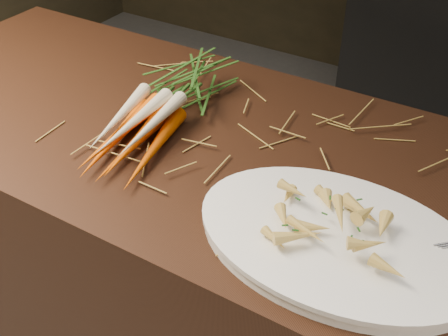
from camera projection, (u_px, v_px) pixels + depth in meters
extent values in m
cone|color=#D54103|center=(115.00, 139.00, 1.15)|extent=(0.09, 0.28, 0.04)
cone|color=#D54103|center=(134.00, 144.00, 1.14)|extent=(0.07, 0.28, 0.04)
cone|color=#D54103|center=(154.00, 149.00, 1.12)|extent=(0.10, 0.28, 0.04)
cone|color=#D54103|center=(121.00, 132.00, 1.12)|extent=(0.06, 0.28, 0.04)
cone|color=#D54103|center=(140.00, 137.00, 1.11)|extent=(0.09, 0.28, 0.04)
cone|color=beige|center=(119.00, 117.00, 1.13)|extent=(0.10, 0.26, 0.04)
cone|color=beige|center=(134.00, 122.00, 1.10)|extent=(0.06, 0.26, 0.04)
cone|color=beige|center=(152.00, 124.00, 1.10)|extent=(0.07, 0.26, 0.05)
ellipsoid|color=#33611D|center=(186.00, 78.00, 1.29)|extent=(0.20, 0.26, 0.09)
cube|color=silver|center=(437.00, 283.00, 0.83)|extent=(0.14, 0.13, 0.00)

